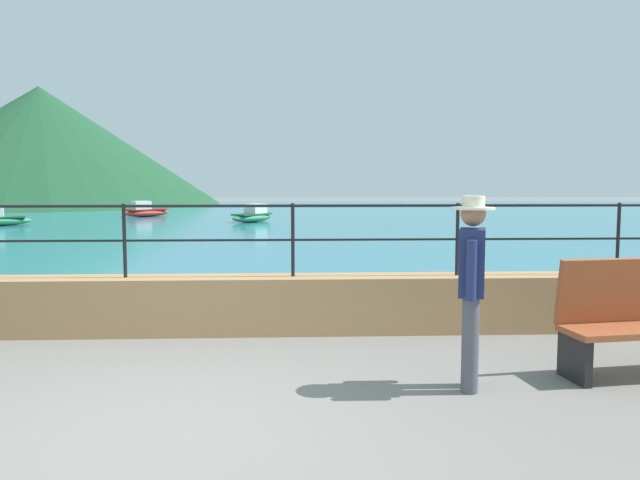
# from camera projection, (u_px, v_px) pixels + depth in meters

# --- Properties ---
(ground_plane) EXTENTS (120.00, 120.00, 0.00)m
(ground_plane) POSITION_uv_depth(u_px,v_px,m) (157.00, 435.00, 4.77)
(ground_plane) COLOR slate
(promenade_wall) EXTENTS (20.00, 0.56, 0.70)m
(promenade_wall) POSITION_uv_depth(u_px,v_px,m) (210.00, 305.00, 7.92)
(promenade_wall) COLOR tan
(promenade_wall) RESTS_ON ground
(railing) EXTENTS (18.44, 0.04, 0.90)m
(railing) POSITION_uv_depth(u_px,v_px,m) (209.00, 226.00, 7.83)
(railing) COLOR black
(railing) RESTS_ON promenade_wall
(lake_water) EXTENTS (64.00, 44.32, 0.06)m
(lake_water) POSITION_uv_depth(u_px,v_px,m) (270.00, 218.00, 30.47)
(lake_water) COLOR teal
(lake_water) RESTS_ON ground
(hill_main) EXTENTS (25.56, 25.56, 8.46)m
(hill_main) POSITION_uv_depth(u_px,v_px,m) (41.00, 146.00, 46.15)
(hill_main) COLOR #1E4C2D
(hill_main) RESTS_ON ground
(person_walking) EXTENTS (0.38, 0.55, 1.75)m
(person_walking) POSITION_uv_depth(u_px,v_px,m) (472.00, 282.00, 5.73)
(person_walking) COLOR #4C4C56
(person_walking) RESTS_ON ground
(boat_1) EXTENTS (2.10, 2.38, 0.76)m
(boat_1) POSITION_uv_depth(u_px,v_px,m) (253.00, 216.00, 27.44)
(boat_1) COLOR #338C59
(boat_1) RESTS_ON lake_water
(boat_2) EXTENTS (2.39, 2.07, 0.76)m
(boat_2) POSITION_uv_depth(u_px,v_px,m) (145.00, 211.00, 31.24)
(boat_2) COLOR red
(boat_2) RESTS_ON lake_water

